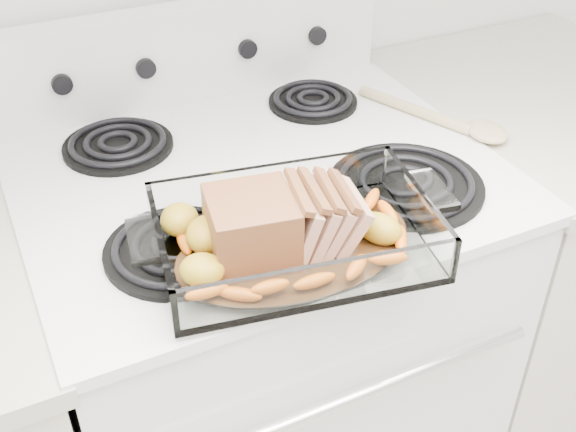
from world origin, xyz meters
name	(u,v)px	position (x,y,z in m)	size (l,w,h in m)	color
electric_range	(261,355)	(0.00, 1.66, 0.48)	(0.78, 0.70, 1.12)	white
counter_right	(517,269)	(0.67, 1.66, 0.47)	(0.58, 0.68, 0.93)	beige
baking_dish	(294,240)	(-0.05, 1.42, 0.96)	(0.37, 0.24, 0.07)	white
pork_roast	(274,227)	(-0.08, 1.42, 1.00)	(0.21, 0.11, 0.09)	brown
roast_vegetables	(280,222)	(-0.05, 1.45, 0.97)	(0.36, 0.20, 0.04)	orange
wooden_spoon	(454,122)	(0.38, 1.62, 0.95)	(0.16, 0.28, 0.02)	tan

